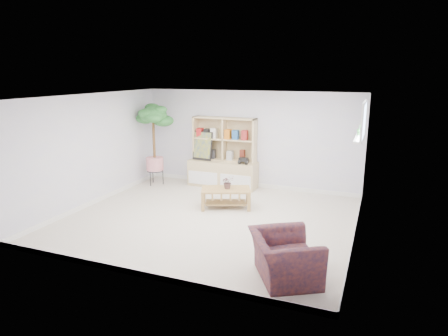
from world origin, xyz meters
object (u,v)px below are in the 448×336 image
at_px(floor_tree, 154,145).
at_px(storage_unit, 223,153).
at_px(coffee_table, 226,198).
at_px(armchair, 285,254).

bearing_deg(floor_tree, storage_unit, 15.70).
distance_m(coffee_table, floor_tree, 2.70).
height_order(storage_unit, armchair, storage_unit).
relative_size(storage_unit, floor_tree, 0.84).
xyz_separation_m(floor_tree, armchair, (4.22, -3.54, -0.67)).
distance_m(storage_unit, floor_tree, 1.76).
xyz_separation_m(coffee_table, armchair, (1.87, -2.52, 0.16)).
distance_m(storage_unit, coffee_table, 1.77).
bearing_deg(floor_tree, coffee_table, -23.42).
distance_m(storage_unit, armchair, 4.77).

